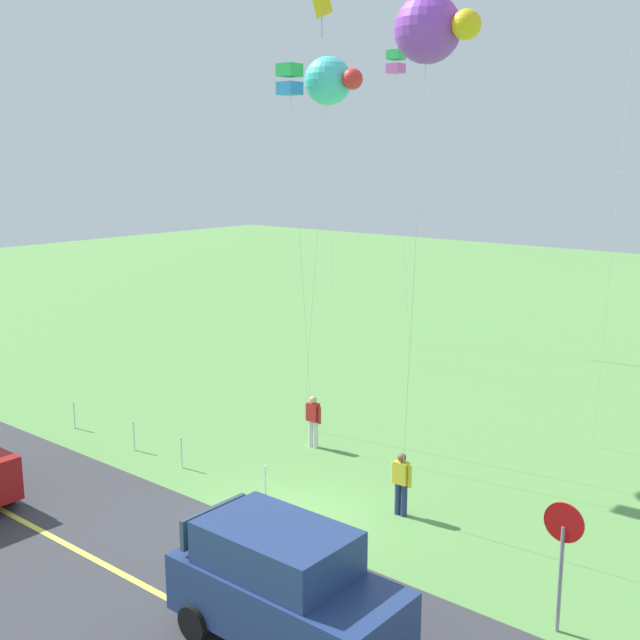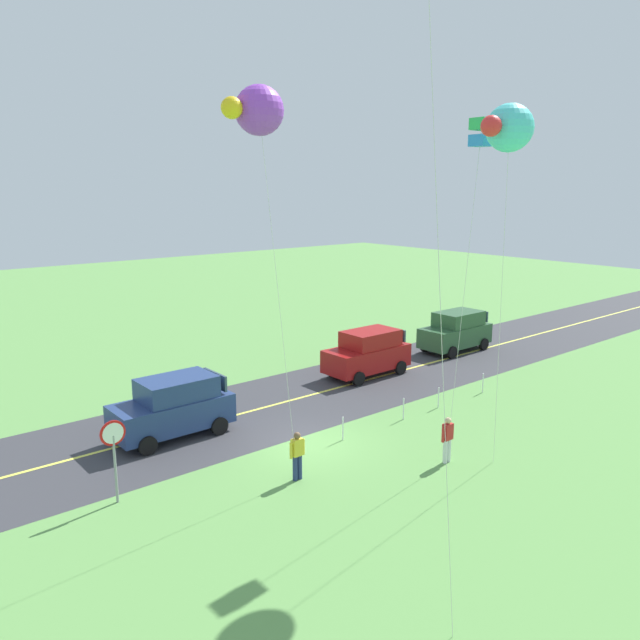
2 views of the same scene
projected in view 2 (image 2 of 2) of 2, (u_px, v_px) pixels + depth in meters
The scene contains 16 objects.
ground_plane at pixel (305, 444), 22.68m from camera, with size 120.00×120.00×0.10m, color #60994C.
asphalt_road at pixel (245, 413), 25.68m from camera, with size 120.00×7.00×0.00m, color #38383D.
road_centre_stripe at pixel (245, 413), 25.68m from camera, with size 120.00×0.16×0.00m, color #E5E04C.
car_suv_foreground at pixel (174, 406), 23.07m from camera, with size 4.40×2.12×2.24m.
car_parked_west_far at pixel (456, 331), 35.27m from camera, with size 4.40×2.12×2.24m.
car_parked_west_near at pixel (368, 352), 30.63m from camera, with size 4.40×2.12×2.24m.
stop_sign at pixel (114, 445), 18.00m from camera, with size 0.76×0.08×2.56m.
person_adult_near at pixel (297, 454), 19.64m from camera, with size 0.58×0.22×1.60m.
person_adult_companion at pixel (447, 438), 20.89m from camera, with size 0.58×0.22×1.60m.
kite_red_low at pixel (257, 110), 17.38m from camera, with size 2.00×1.40×11.93m.
kite_blue_mid at pixel (481, 134), 19.35m from camera, with size 1.20×0.56×11.23m.
kite_green_far at pixel (508, 128), 18.10m from camera, with size 1.94×1.40×11.52m.
fence_post_0 at pixel (483, 383), 28.11m from camera, with size 0.05×0.05×0.90m, color silver.
fence_post_1 at pixel (438, 397), 26.18m from camera, with size 0.05×0.05×0.90m, color silver.
fence_post_2 at pixel (404, 409), 24.84m from camera, with size 0.05×0.05×0.90m, color silver.
fence_post_3 at pixel (343, 429), 22.81m from camera, with size 0.05×0.05×0.90m, color silver.
Camera 2 is at (13.14, 16.69, 9.11)m, focal length 34.91 mm.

